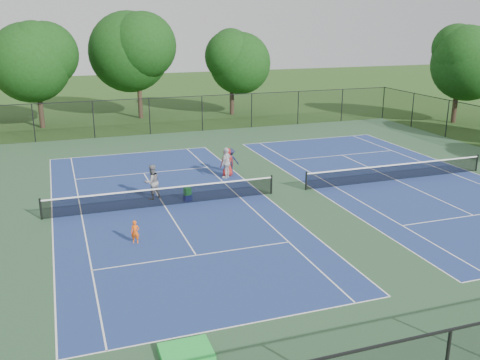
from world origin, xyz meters
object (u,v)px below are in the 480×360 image
object	(u,v)px
tree_back_a	(35,58)
bystander_b	(231,161)
instructor	(152,182)
bystander_c	(227,162)
tree_side_e	(460,59)
child_player	(135,232)
ball_hopper	(187,191)
bystander_a	(227,163)
tree_back_c	(232,59)
tree_back_b	(137,48)
ball_crate	(188,198)

from	to	relation	value
tree_back_a	bystander_b	bearing A→B (deg)	-59.77
instructor	bystander_c	distance (m)	5.79
tree_back_a	bystander_b	distance (m)	22.84
tree_side_e	child_player	bearing A→B (deg)	-150.33
ball_hopper	bystander_a	bearing A→B (deg)	45.91
tree_back_c	bystander_c	size ratio (longest dim) A/B	4.74
tree_back_b	tree_back_c	distance (m)	9.12
tree_side_e	child_player	size ratio (longest dim) A/B	8.73
tree_back_b	tree_back_c	size ratio (longest dim) A/B	1.19
bystander_a	ball_hopper	distance (m)	4.70
tree_side_e	bystander_a	size ratio (longest dim) A/B	4.70
instructor	bystander_a	distance (m)	5.50
tree_back_b	bystander_c	bearing A→B (deg)	-85.47
tree_side_e	bystander_b	size ratio (longest dim) A/B	5.71
tree_back_a	tree_back_c	xyz separation A→B (m)	(18.00, 1.00, -0.56)
bystander_b	tree_side_e	bearing A→B (deg)	-141.56
bystander_c	ball_crate	distance (m)	5.08
tree_back_a	ball_crate	xyz separation A→B (m)	(7.33, -23.60, -5.88)
tree_back_c	bystander_a	size ratio (longest dim) A/B	4.44
tree_side_e	child_player	world-z (taller)	tree_side_e
tree_back_b	bystander_c	distance (m)	22.69
tree_back_a	instructor	world-z (taller)	tree_back_a
tree_back_b	tree_side_e	distance (m)	29.56
ball_crate	tree_side_e	bearing A→B (deg)	25.38
tree_back_c	tree_side_e	distance (m)	21.10
bystander_b	ball_hopper	distance (m)	5.86
bystander_c	ball_hopper	world-z (taller)	bystander_c
tree_back_b	ball_hopper	size ratio (longest dim) A/B	25.75
bystander_a	bystander_b	distance (m)	1.22
tree_side_e	ball_crate	world-z (taller)	tree_side_e
tree_back_a	ball_hopper	bearing A→B (deg)	-72.75
tree_back_a	tree_back_c	bearing A→B (deg)	3.18
bystander_a	ball_crate	distance (m)	4.74
instructor	bystander_c	xyz separation A→B (m)	(5.09, 2.76, -0.05)
tree_back_b	instructor	xyz separation A→B (m)	(-3.36, -24.66, -5.66)
child_player	instructor	size ratio (longest dim) A/B	0.54
tree_back_c	instructor	world-z (taller)	tree_back_c
child_player	instructor	xyz separation A→B (m)	(1.77, 5.64, 0.43)
tree_side_e	ball_hopper	size ratio (longest dim) A/B	22.78
tree_back_b	bystander_b	world-z (taller)	tree_back_b
instructor	tree_back_b	bearing A→B (deg)	-118.71
bystander_a	ball_hopper	size ratio (longest dim) A/B	4.85
child_player	bystander_b	xyz separation A→B (m)	(7.31, 9.10, 0.27)
tree_back_c	ball_hopper	bearing A→B (deg)	-113.45
bystander_b	ball_crate	bearing A→B (deg)	66.84
bystander_c	tree_back_b	bearing A→B (deg)	-94.49
tree_back_b	ball_crate	xyz separation A→B (m)	(-1.67, -25.60, -6.43)
tree_back_b	ball_hopper	distance (m)	26.36
tree_back_a	tree_side_e	xyz separation A→B (m)	(36.00, -10.00, -0.23)
bystander_a	tree_back_a	bearing A→B (deg)	-106.69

